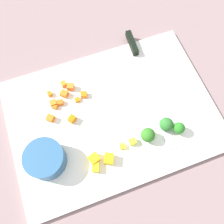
# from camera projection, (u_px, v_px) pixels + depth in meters

# --- Properties ---
(ground_plane) EXTENTS (4.00, 4.00, 0.00)m
(ground_plane) POSITION_uv_depth(u_px,v_px,m) (112.00, 115.00, 0.61)
(ground_plane) COLOR gray
(cutting_board) EXTENTS (0.51, 0.36, 0.01)m
(cutting_board) POSITION_uv_depth(u_px,v_px,m) (112.00, 114.00, 0.60)
(cutting_board) COLOR white
(cutting_board) RESTS_ON ground_plane
(prep_bowl) EXTENTS (0.09, 0.09, 0.05)m
(prep_bowl) POSITION_uv_depth(u_px,v_px,m) (45.00, 159.00, 0.53)
(prep_bowl) COLOR #2B5985
(prep_bowl) RESTS_ON cutting_board
(chef_knife) EXTENTS (0.04, 0.35, 0.02)m
(chef_knife) POSITION_uv_depth(u_px,v_px,m) (140.00, 66.00, 0.64)
(chef_knife) COLOR silver
(chef_knife) RESTS_ON cutting_board
(carrot_dice_0) EXTENTS (0.01, 0.01, 0.01)m
(carrot_dice_0) POSITION_uv_depth(u_px,v_px,m) (77.00, 100.00, 0.61)
(carrot_dice_0) COLOR orange
(carrot_dice_0) RESTS_ON cutting_board
(carrot_dice_1) EXTENTS (0.02, 0.01, 0.01)m
(carrot_dice_1) POSITION_uv_depth(u_px,v_px,m) (55.00, 107.00, 0.60)
(carrot_dice_1) COLOR orange
(carrot_dice_1) RESTS_ON cutting_board
(carrot_dice_2) EXTENTS (0.02, 0.02, 0.01)m
(carrot_dice_2) POSITION_uv_depth(u_px,v_px,m) (84.00, 95.00, 0.61)
(carrot_dice_2) COLOR orange
(carrot_dice_2) RESTS_ON cutting_board
(carrot_dice_3) EXTENTS (0.02, 0.01, 0.01)m
(carrot_dice_3) POSITION_uv_depth(u_px,v_px,m) (60.00, 103.00, 0.60)
(carrot_dice_3) COLOR orange
(carrot_dice_3) RESTS_ON cutting_board
(carrot_dice_4) EXTENTS (0.02, 0.01, 0.01)m
(carrot_dice_4) POSITION_uv_depth(u_px,v_px,m) (53.00, 103.00, 0.60)
(carrot_dice_4) COLOR orange
(carrot_dice_4) RESTS_ON cutting_board
(carrot_dice_5) EXTENTS (0.02, 0.02, 0.02)m
(carrot_dice_5) POSITION_uv_depth(u_px,v_px,m) (72.00, 119.00, 0.58)
(carrot_dice_5) COLOR orange
(carrot_dice_5) RESTS_ON cutting_board
(carrot_dice_6) EXTENTS (0.01, 0.02, 0.01)m
(carrot_dice_6) POSITION_uv_depth(u_px,v_px,m) (64.00, 84.00, 0.62)
(carrot_dice_6) COLOR orange
(carrot_dice_6) RESTS_ON cutting_board
(carrot_dice_7) EXTENTS (0.01, 0.01, 0.01)m
(carrot_dice_7) POSITION_uv_depth(u_px,v_px,m) (50.00, 94.00, 0.61)
(carrot_dice_7) COLOR orange
(carrot_dice_7) RESTS_ON cutting_board
(carrot_dice_8) EXTENTS (0.02, 0.02, 0.02)m
(carrot_dice_8) POSITION_uv_depth(u_px,v_px,m) (50.00, 118.00, 0.58)
(carrot_dice_8) COLOR orange
(carrot_dice_8) RESTS_ON cutting_board
(carrot_dice_9) EXTENTS (0.02, 0.02, 0.02)m
(carrot_dice_9) POSITION_uv_depth(u_px,v_px,m) (71.00, 87.00, 0.61)
(carrot_dice_9) COLOR orange
(carrot_dice_9) RESTS_ON cutting_board
(carrot_dice_10) EXTENTS (0.02, 0.02, 0.02)m
(carrot_dice_10) POSITION_uv_depth(u_px,v_px,m) (64.00, 94.00, 0.61)
(carrot_dice_10) COLOR orange
(carrot_dice_10) RESTS_ON cutting_board
(pepper_dice_0) EXTENTS (0.01, 0.01, 0.02)m
(pepper_dice_0) POSITION_uv_depth(u_px,v_px,m) (133.00, 142.00, 0.56)
(pepper_dice_0) COLOR yellow
(pepper_dice_0) RESTS_ON cutting_board
(pepper_dice_1) EXTENTS (0.02, 0.02, 0.02)m
(pepper_dice_1) POSITION_uv_depth(u_px,v_px,m) (96.00, 168.00, 0.54)
(pepper_dice_1) COLOR yellow
(pepper_dice_1) RESTS_ON cutting_board
(pepper_dice_2) EXTENTS (0.03, 0.03, 0.02)m
(pepper_dice_2) POSITION_uv_depth(u_px,v_px,m) (109.00, 159.00, 0.54)
(pepper_dice_2) COLOR yellow
(pepper_dice_2) RESTS_ON cutting_board
(pepper_dice_3) EXTENTS (0.02, 0.02, 0.01)m
(pepper_dice_3) POSITION_uv_depth(u_px,v_px,m) (123.00, 146.00, 0.56)
(pepper_dice_3) COLOR yellow
(pepper_dice_3) RESTS_ON cutting_board
(pepper_dice_4) EXTENTS (0.03, 0.03, 0.02)m
(pepper_dice_4) POSITION_uv_depth(u_px,v_px,m) (94.00, 159.00, 0.54)
(pepper_dice_4) COLOR yellow
(pepper_dice_4) RESTS_ON cutting_board
(broccoli_floret_0) EXTENTS (0.03, 0.03, 0.03)m
(broccoli_floret_0) POSITION_uv_depth(u_px,v_px,m) (179.00, 128.00, 0.56)
(broccoli_floret_0) COLOR #8EAD5A
(broccoli_floret_0) RESTS_ON cutting_board
(broccoli_floret_1) EXTENTS (0.03, 0.03, 0.04)m
(broccoli_floret_1) POSITION_uv_depth(u_px,v_px,m) (148.00, 135.00, 0.55)
(broccoli_floret_1) COLOR #85B958
(broccoli_floret_1) RESTS_ON cutting_board
(broccoli_floret_2) EXTENTS (0.03, 0.03, 0.04)m
(broccoli_floret_2) POSITION_uv_depth(u_px,v_px,m) (166.00, 124.00, 0.57)
(broccoli_floret_2) COLOR #83B45B
(broccoli_floret_2) RESTS_ON cutting_board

